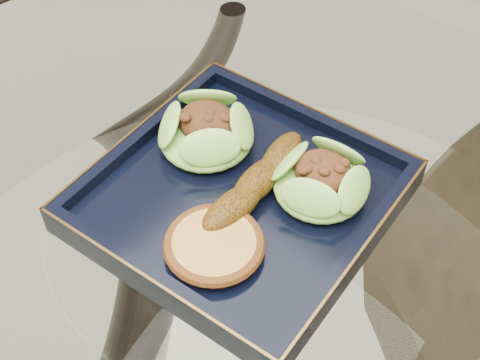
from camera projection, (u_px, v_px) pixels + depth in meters
The scene contains 6 objects.
dining_table at pixel (272, 325), 0.77m from camera, with size 1.13×1.13×0.77m.
navy_plate at pixel (240, 200), 0.66m from camera, with size 0.27×0.27×0.02m, color black.
lettuce_wrap_left at pixel (206, 133), 0.69m from camera, with size 0.10×0.10×0.04m, color #63A630.
lettuce_wrap_right at pixel (320, 183), 0.64m from camera, with size 0.09×0.09×0.03m, color #5B922A.
roasted_plantain at pixel (257, 182), 0.65m from camera, with size 0.15×0.03×0.03m, color #623C0A.
crumb_patty at pixel (214, 246), 0.60m from camera, with size 0.08×0.08×0.02m, color gold.
Camera 1 is at (0.21, -0.33, 1.28)m, focal length 50.00 mm.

